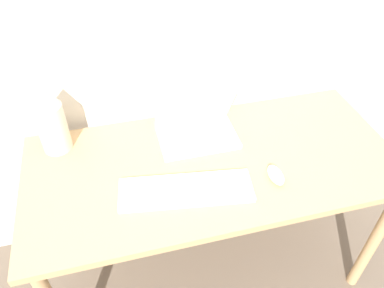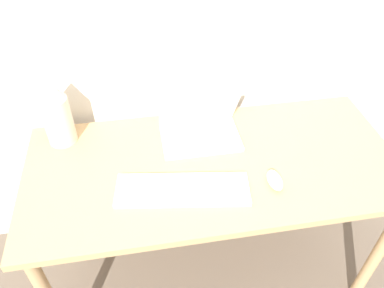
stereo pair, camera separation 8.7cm
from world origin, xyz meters
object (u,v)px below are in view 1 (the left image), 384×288
keyboard (186,190)px  vase (50,119)px  mouse (276,175)px  laptop (196,127)px

keyboard → vase: 0.59m
mouse → vase: 0.88m
laptop → keyboard: size_ratio=0.64×
keyboard → laptop: bearing=68.5°
keyboard → vase: bearing=141.0°
mouse → vase: bearing=154.1°
laptop → vase: vase is taller
keyboard → vase: vase is taller
laptop → mouse: bearing=-54.3°
keyboard → mouse: size_ratio=4.88×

